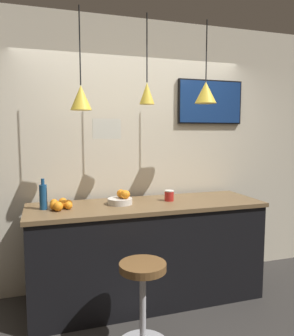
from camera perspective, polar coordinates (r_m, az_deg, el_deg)
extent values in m
cube|color=beige|center=(3.65, -2.26, 2.43)|extent=(8.00, 0.06, 2.90)
cube|color=black|center=(3.41, 0.00, -14.66)|extent=(2.27, 0.69, 0.95)
cube|color=brown|center=(3.26, 0.00, -6.48)|extent=(2.31, 0.73, 0.04)
cylinder|color=#B7B7BC|center=(2.78, -0.74, -23.25)|extent=(0.05, 0.05, 0.61)
cylinder|color=brown|center=(2.63, -0.75, -16.83)|extent=(0.37, 0.37, 0.06)
cylinder|color=beige|center=(3.22, -4.74, -5.79)|extent=(0.24, 0.24, 0.06)
sphere|color=orange|center=(3.18, -3.72, -4.64)|extent=(0.08, 0.08, 0.08)
sphere|color=orange|center=(3.17, -3.92, -4.61)|extent=(0.08, 0.08, 0.08)
sphere|color=orange|center=(3.23, -4.56, -4.46)|extent=(0.08, 0.08, 0.08)
sphere|color=orange|center=(3.13, -13.56, -6.10)|extent=(0.08, 0.08, 0.08)
sphere|color=orange|center=(3.08, -13.51, -6.35)|extent=(0.07, 0.07, 0.07)
sphere|color=orange|center=(3.23, -14.47, -5.74)|extent=(0.08, 0.08, 0.08)
sphere|color=orange|center=(3.14, -14.24, -6.09)|extent=(0.08, 0.08, 0.08)
sphere|color=orange|center=(3.23, -15.89, -5.83)|extent=(0.07, 0.07, 0.07)
sphere|color=orange|center=(3.08, -15.84, -6.32)|extent=(0.08, 0.08, 0.08)
sphere|color=orange|center=(3.03, -15.22, -6.47)|extent=(0.09, 0.09, 0.09)
cylinder|color=navy|center=(3.12, -17.62, -4.85)|extent=(0.07, 0.07, 0.23)
cylinder|color=navy|center=(3.10, -17.71, -2.28)|extent=(0.03, 0.03, 0.06)
cylinder|color=red|center=(3.36, 3.88, -4.91)|extent=(0.09, 0.09, 0.10)
cylinder|color=white|center=(3.35, 3.89, -3.99)|extent=(0.10, 0.10, 0.01)
cylinder|color=black|center=(3.15, -11.63, 20.18)|extent=(0.01, 0.01, 0.69)
cone|color=gold|center=(3.07, -11.44, 11.92)|extent=(0.19, 0.19, 0.22)
sphere|color=#F9EFCC|center=(3.06, -11.40, 10.23)|extent=(0.04, 0.04, 0.04)
cylinder|color=black|center=(3.28, -0.01, 20.19)|extent=(0.01, 0.01, 0.63)
cone|color=gold|center=(3.20, -0.01, 12.88)|extent=(0.15, 0.15, 0.21)
sphere|color=#F9EFCC|center=(3.20, -0.01, 11.40)|extent=(0.04, 0.04, 0.04)
cylinder|color=black|center=(3.52, 10.32, 19.43)|extent=(0.01, 0.01, 0.60)
cone|color=gold|center=(3.45, 10.18, 12.82)|extent=(0.22, 0.22, 0.21)
sphere|color=#F9EFCC|center=(3.44, 10.16, 11.37)|extent=(0.04, 0.04, 0.04)
cube|color=black|center=(3.94, 10.93, 11.20)|extent=(0.80, 0.04, 0.50)
cube|color=navy|center=(3.93, 11.06, 11.22)|extent=(0.77, 0.01, 0.47)
cube|color=white|center=(2.79, -7.01, 6.79)|extent=(0.24, 0.01, 0.17)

